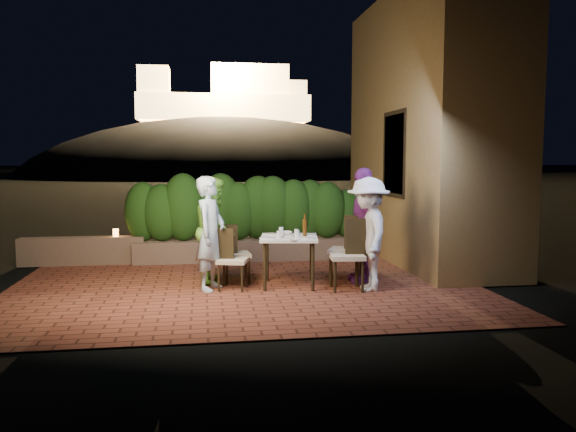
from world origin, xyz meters
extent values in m
plane|color=black|center=(0.00, 0.00, -0.02)|extent=(400.00, 400.00, 0.00)
cube|color=brown|center=(0.00, 0.50, -0.07)|extent=(7.00, 6.00, 0.15)
cube|color=#9F793E|center=(3.60, 2.00, 2.50)|extent=(1.60, 5.00, 5.00)
cube|color=black|center=(2.82, 1.50, 2.00)|extent=(0.08, 1.00, 1.40)
cube|color=black|center=(2.81, 1.50, 2.00)|extent=(0.06, 1.15, 1.55)
cube|color=brown|center=(0.20, 2.30, 0.20)|extent=(4.20, 0.55, 0.40)
cube|color=brown|center=(-2.80, 2.30, 0.25)|extent=(2.20, 0.30, 0.50)
ellipsoid|color=black|center=(2.00, 60.00, -4.00)|extent=(52.00, 40.00, 22.00)
cylinder|color=white|center=(0.31, -0.13, 0.76)|extent=(0.23, 0.23, 0.01)
cylinder|color=white|center=(0.42, 0.29, 0.76)|extent=(0.23, 0.23, 0.01)
cylinder|color=white|center=(0.87, -0.23, 0.76)|extent=(0.25, 0.25, 0.01)
cylinder|color=white|center=(0.98, 0.17, 0.76)|extent=(0.24, 0.24, 0.01)
cylinder|color=white|center=(0.64, 0.04, 0.76)|extent=(0.22, 0.22, 0.01)
cylinder|color=white|center=(0.66, -0.33, 0.76)|extent=(0.20, 0.20, 0.01)
cylinder|color=silver|center=(0.48, -0.10, 0.80)|extent=(0.06, 0.06, 0.10)
cylinder|color=silver|center=(0.56, 0.22, 0.81)|extent=(0.07, 0.07, 0.12)
cylinder|color=silver|center=(0.75, -0.14, 0.81)|extent=(0.07, 0.07, 0.12)
cylinder|color=silver|center=(0.78, 0.12, 0.80)|extent=(0.06, 0.06, 0.10)
imported|color=white|center=(0.65, 0.30, 0.77)|extent=(0.20, 0.20, 0.04)
imported|color=silver|center=(-0.52, -0.07, 0.83)|extent=(0.61, 0.72, 1.66)
imported|color=#7DD241|center=(-0.44, 0.50, 0.82)|extent=(0.67, 0.83, 1.63)
imported|color=white|center=(1.74, -0.45, 0.83)|extent=(0.72, 1.13, 1.65)
imported|color=#7C297D|center=(1.83, 0.12, 0.89)|extent=(0.52, 1.08, 1.78)
cylinder|color=orange|center=(-2.21, 2.30, 0.57)|extent=(0.10, 0.10, 0.14)
camera|label=1|loc=(-0.61, -8.23, 1.89)|focal=35.00mm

